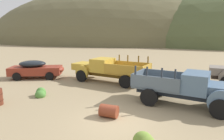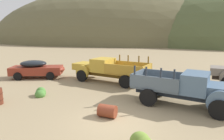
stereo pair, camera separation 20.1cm
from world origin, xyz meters
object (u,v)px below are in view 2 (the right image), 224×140
object	(u,v)px
truck_faded_yellow	(105,69)
car_rust_red	(38,69)
truck_chalk_blue	(193,89)
oil_drum_by_truck	(107,111)

from	to	relation	value
truck_faded_yellow	car_rust_red	bearing A→B (deg)	17.17
truck_chalk_blue	oil_drum_by_truck	size ratio (longest dim) A/B	6.43
car_rust_red	oil_drum_by_truck	size ratio (longest dim) A/B	5.23
truck_chalk_blue	car_rust_red	bearing A→B (deg)	177.58
truck_faded_yellow	truck_chalk_blue	distance (m)	7.52
truck_faded_yellow	oil_drum_by_truck	bearing A→B (deg)	122.76
truck_chalk_blue	oil_drum_by_truck	distance (m)	4.78
truck_faded_yellow	truck_chalk_blue	world-z (taller)	same
car_rust_red	truck_chalk_blue	bearing A→B (deg)	-36.75
oil_drum_by_truck	truck_chalk_blue	bearing A→B (deg)	28.33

